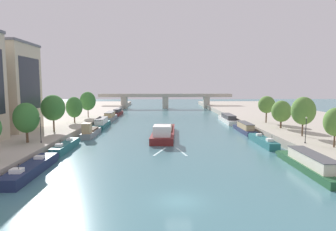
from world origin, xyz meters
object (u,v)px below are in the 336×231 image
Objects in this scene: bridge_far at (165,99)px; tree_right_midway at (281,111)px; tree_right_distant at (303,111)px; moored_boat_left_upstream at (91,132)px; moored_boat_left_far at (32,169)px; moored_boat_left_near at (66,146)px; barge_midriver at (164,132)px; moored_boat_right_upstream at (228,119)px; lamppost_right_bank at (306,129)px; tree_left_second at (53,108)px; moored_boat_right_lone at (245,128)px; lamppost_left_bank at (40,128)px; moored_boat_left_gap_after at (118,112)px; moored_boat_right_end at (309,163)px; tree_right_far at (267,105)px; moored_boat_right_near at (263,141)px; tree_left_midway at (26,118)px; moored_boat_left_second at (110,117)px; tree_right_nearest at (335,122)px; tree_left_end_of_row at (88,101)px; moored_boat_left_lone at (102,123)px; tree_left_third at (74,107)px.

tree_right_midway is at bearing -71.77° from bridge_far.
moored_boat_left_upstream is at bearing 166.56° from tree_right_distant.
moored_boat_left_far is 12.97m from moored_boat_left_near.
barge_midriver is 27.63m from tree_right_distant.
moored_boat_right_upstream is 38.78m from lamppost_right_bank.
barge_midriver is 1.28× the size of moored_boat_right_upstream.
lamppost_right_bank is at bearing -15.72° from tree_left_second.
moored_boat_right_upstream reaches higher than moored_boat_left_far.
lamppost_left_bank is (-39.39, -19.29, 3.13)m from moored_boat_right_lone.
moored_boat_left_gap_after is (-0.14, 70.50, 0.33)m from moored_boat_left_far.
moored_boat_right_end is 2.09× the size of tree_left_second.
tree_right_far is 52.28m from lamppost_left_bank.
moored_boat_right_near is 41.78m from tree_left_midway.
tree_left_second is at bearing -100.09° from moored_boat_left_second.
tree_right_nearest reaches higher than lamppost_right_bank.
tree_left_end_of_row is at bearing 146.05° from tree_right_distant.
tree_left_second is at bearing -96.80° from moored_boat_left_gap_after.
moored_boat_left_near is 37.66m from moored_boat_right_end.
tree_left_second is at bearing -106.90° from bridge_far.
tree_left_third is at bearing -150.16° from moored_boat_left_lone.
moored_boat_left_second is 43.78m from lamppost_left_bank.
moored_boat_right_end is (34.68, -25.96, 0.06)m from moored_boat_left_upstream.
moored_boat_left_lone is at bearing 29.84° from tree_left_third.
moored_boat_right_lone is (0.38, 30.20, -0.01)m from moored_boat_right_end.
moored_boat_left_second is at bearing 146.30° from tree_right_midway.
moored_boat_right_near is 1.85× the size of tree_left_third.
bridge_far is at bearing 76.51° from lamppost_left_bank.
tree_left_end_of_row reaches higher than lamppost_left_bank.
moored_boat_left_near is 0.18× the size of bridge_far.
moored_boat_left_gap_after is 0.88× the size of moored_boat_right_lone.
moored_boat_right_near is 9.16m from tree_right_distant.
moored_boat_right_upstream is at bearing 31.53° from tree_left_second.
moored_boat_right_upstream is (36.11, 35.68, 0.36)m from moored_boat_left_near.
moored_boat_left_gap_after is at bearing 86.68° from lamppost_left_bank.
moored_boat_left_upstream is 16.96m from tree_left_midway.
moored_boat_left_gap_after is at bearing 84.43° from tree_left_midway.
tree_right_distant is at bearing -13.44° from moored_boat_left_upstream.
moored_boat_left_lone is at bearing 70.03° from tree_left_second.
tree_right_distant reaches higher than moored_boat_right_near.
tree_right_nearest reaches higher than moored_boat_right_lone.
moored_boat_left_far is at bearing -89.64° from moored_boat_left_near.
moored_boat_left_far is 37.23m from tree_left_third.
moored_boat_right_upstream is at bearing 43.25° from lamppost_left_bank.
tree_left_second is (-5.80, 22.99, 5.83)m from moored_boat_left_far.
moored_boat_right_lone is 2.04× the size of tree_left_midway.
moored_boat_left_far is 0.21× the size of bridge_far.
moored_boat_right_lone is (35.91, 17.74, 0.30)m from moored_boat_left_near.
moored_boat_right_lone is at bearing 147.97° from tree_right_midway.
moored_boat_left_lone is at bearing 77.57° from tree_left_midway.
tree_right_distant is (7.16, -0.44, 5.69)m from moored_boat_right_near.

